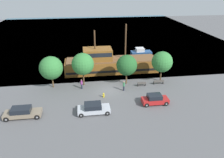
{
  "coord_description": "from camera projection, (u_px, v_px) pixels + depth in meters",
  "views": [
    {
      "loc": [
        -4.05,
        -32.81,
        17.11
      ],
      "look_at": [
        0.82,
        2.0,
        1.2
      ],
      "focal_mm": 35.0,
      "sensor_mm": 36.0,
      "label": 1
    }
  ],
  "objects": [
    {
      "name": "parked_car_curb_front",
      "position": [
        94.0,
        108.0,
        30.6
      ],
      "size": [
        4.55,
        2.01,
        1.49
      ],
      "color": "#B7BCC6",
      "rests_on": "ground_plane"
    },
    {
      "name": "parked_car_curb_rear",
      "position": [
        22.0,
        112.0,
        29.63
      ],
      "size": [
        4.95,
        1.87,
        1.49
      ],
      "color": "#7F705B",
      "rests_on": "ground_plane"
    },
    {
      "name": "pedestrian_walking_near",
      "position": [
        82.0,
        84.0,
        37.42
      ],
      "size": [
        0.32,
        0.32,
        1.76
      ],
      "color": "#232838",
      "rests_on": "ground_plane"
    },
    {
      "name": "fire_hydrant",
      "position": [
        104.0,
        95.0,
        34.84
      ],
      "size": [
        0.42,
        0.25,
        0.76
      ],
      "color": "yellow",
      "rests_on": "ground_plane"
    },
    {
      "name": "tree_row_east",
      "position": [
        51.0,
        68.0,
        36.85
      ],
      "size": [
        3.96,
        3.96,
        5.6
      ],
      "color": "brown",
      "rests_on": "ground_plane"
    },
    {
      "name": "pedestrian_walking_far",
      "position": [
        124.0,
        86.0,
        36.77
      ],
      "size": [
        0.32,
        0.32,
        1.74
      ],
      "color": "#232838",
      "rests_on": "ground_plane"
    },
    {
      "name": "parked_car_curb_mid",
      "position": [
        155.0,
        99.0,
        32.84
      ],
      "size": [
        3.97,
        1.79,
        1.58
      ],
      "color": "#B21E1E",
      "rests_on": "ground_plane"
    },
    {
      "name": "moored_boat_dockside",
      "position": [
        141.0,
        52.0,
        54.62
      ],
      "size": [
        5.05,
        2.32,
        1.85
      ],
      "color": "navy",
      "rests_on": "water_surface"
    },
    {
      "name": "water_surface",
      "position": [
        93.0,
        34.0,
        76.87
      ],
      "size": [
        80.0,
        80.0,
        0.0
      ],
      "primitive_type": "plane",
      "color": "#38667F",
      "rests_on": "ground"
    },
    {
      "name": "pirate_ship",
      "position": [
        110.0,
        63.0,
        44.36
      ],
      "size": [
        20.02,
        4.66,
        9.56
      ],
      "color": "brown",
      "rests_on": "water_surface"
    },
    {
      "name": "bench_promenade_east",
      "position": [
        142.0,
        84.0,
        38.59
      ],
      "size": [
        1.51,
        0.45,
        0.85
      ],
      "color": "#4C4742",
      "rests_on": "ground_plane"
    },
    {
      "name": "tree_row_mideast",
      "position": [
        83.0,
        64.0,
        37.58
      ],
      "size": [
        3.85,
        3.85,
        5.89
      ],
      "color": "brown",
      "rests_on": "ground_plane"
    },
    {
      "name": "bench_promenade_west",
      "position": [
        159.0,
        82.0,
        39.28
      ],
      "size": [
        1.84,
        0.45,
        0.85
      ],
      "color": "#4C4742",
      "rests_on": "ground_plane"
    },
    {
      "name": "ground_plane",
      "position": [
        109.0,
        90.0,
        37.17
      ],
      "size": [
        160.0,
        160.0,
        0.0
      ],
      "primitive_type": "plane",
      "color": "#5B5B5E"
    },
    {
      "name": "tree_row_midwest",
      "position": [
        127.0,
        65.0,
        38.23
      ],
      "size": [
        3.67,
        3.67,
        5.39
      ],
      "color": "brown",
      "rests_on": "ground_plane"
    },
    {
      "name": "tree_row_west",
      "position": [
        162.0,
        62.0,
        39.17
      ],
      "size": [
        3.76,
        3.76,
        5.65
      ],
      "color": "brown",
      "rests_on": "ground_plane"
    }
  ]
}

